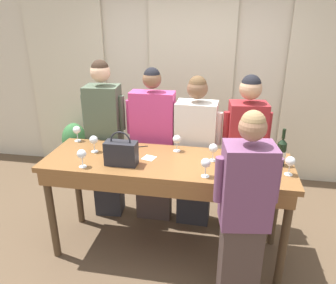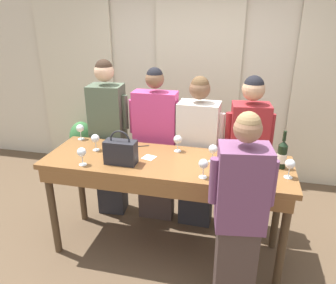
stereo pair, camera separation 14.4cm
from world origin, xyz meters
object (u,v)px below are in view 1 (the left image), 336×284
at_px(wine_glass_back_mid, 77,130).
at_px(host_pouring, 244,216).
at_px(handbag, 121,153).
at_px(guest_olive_jacket, 105,140).
at_px(wine_glass_center_right, 82,155).
at_px(tasting_bar, 166,173).
at_px(wine_glass_front_right, 236,146).
at_px(wine_bottle, 281,152).
at_px(wine_glass_back_left, 94,140).
at_px(wine_glass_back_right, 177,140).
at_px(guest_striped_shirt, 244,153).
at_px(wine_glass_center_mid, 254,149).
at_px(wine_glass_center_left, 213,149).
at_px(guest_cream_sweater, 195,153).
at_px(wine_glass_front_left, 206,163).
at_px(wine_glass_front_mid, 290,162).
at_px(potted_plant, 75,145).
at_px(guest_pink_top, 153,146).

distance_m(wine_glass_back_mid, host_pouring, 1.88).
relative_size(handbag, guest_olive_jacket, 0.17).
relative_size(wine_glass_center_right, host_pouring, 0.10).
bearing_deg(tasting_bar, wine_glass_front_right, 18.28).
bearing_deg(wine_bottle, wine_glass_back_left, -179.42).
distance_m(wine_glass_front_right, wine_glass_back_right, 0.56).
bearing_deg(guest_olive_jacket, wine_glass_back_left, -81.25).
bearing_deg(guest_striped_shirt, wine_glass_center_mid, -83.65).
bearing_deg(wine_glass_center_left, guest_striped_shirt, 56.98).
height_order(guest_olive_jacket, guest_cream_sweater, guest_olive_jacket).
distance_m(wine_glass_front_left, guest_olive_jacket, 1.41).
height_order(wine_glass_back_left, guest_striped_shirt, guest_striped_shirt).
distance_m(wine_glass_back_left, guest_striped_shirt, 1.52).
bearing_deg(wine_glass_front_mid, potted_plant, 149.73).
height_order(wine_glass_front_mid, guest_pink_top, guest_pink_top).
relative_size(handbag, wine_glass_center_right, 1.90).
height_order(wine_glass_back_right, guest_pink_top, guest_pink_top).
distance_m(handbag, host_pouring, 1.15).
distance_m(wine_glass_center_right, guest_cream_sweater, 1.23).
bearing_deg(wine_glass_front_left, wine_glass_back_mid, 158.17).
bearing_deg(wine_glass_back_mid, potted_plant, 118.82).
relative_size(wine_glass_front_mid, wine_glass_front_right, 1.00).
height_order(wine_glass_back_left, host_pouring, host_pouring).
distance_m(wine_glass_center_left, wine_glass_center_mid, 0.36).
bearing_deg(guest_olive_jacket, host_pouring, -36.45).
distance_m(wine_bottle, wine_glass_front_right, 0.39).
xyz_separation_m(wine_bottle, wine_glass_back_right, (-0.93, 0.14, -0.00)).
xyz_separation_m(wine_glass_back_left, host_pouring, (1.39, -0.61, -0.26)).
relative_size(wine_glass_center_left, guest_striped_shirt, 0.10).
distance_m(wine_glass_center_right, wine_glass_back_mid, 0.63).
height_order(wine_glass_front_left, wine_glass_front_right, same).
relative_size(wine_glass_center_left, potted_plant, 0.22).
height_order(wine_glass_front_mid, wine_glass_back_mid, same).
height_order(wine_glass_center_right, guest_olive_jacket, guest_olive_jacket).
distance_m(guest_pink_top, potted_plant, 1.74).
xyz_separation_m(guest_olive_jacket, guest_striped_shirt, (1.50, 0.00, -0.04)).
height_order(wine_glass_back_left, wine_glass_back_right, same).
distance_m(wine_glass_center_right, guest_pink_top, 0.94).
xyz_separation_m(tasting_bar, wine_glass_back_right, (0.06, 0.25, 0.24)).
distance_m(wine_glass_front_left, wine_glass_back_left, 1.12).
height_order(wine_glass_front_left, guest_cream_sweater, guest_cream_sweater).
distance_m(handbag, potted_plant, 2.17).
relative_size(wine_glass_front_left, wine_glass_center_mid, 1.00).
height_order(wine_glass_center_mid, wine_glass_center_right, same).
relative_size(wine_glass_center_right, guest_striped_shirt, 0.10).
bearing_deg(potted_plant, wine_glass_center_right, -61.27).
distance_m(wine_glass_front_mid, guest_olive_jacket, 1.94).
xyz_separation_m(wine_glass_front_mid, guest_striped_shirt, (-0.32, 0.63, -0.23)).
distance_m(wine_glass_center_left, potted_plant, 2.57).
bearing_deg(wine_glass_back_left, potted_plant, 123.32).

